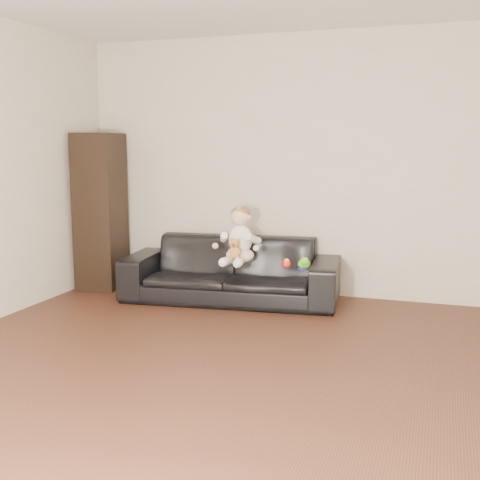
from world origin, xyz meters
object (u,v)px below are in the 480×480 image
(toy_green, at_px, (304,264))
(toy_rattle, at_px, (287,264))
(cabinet, at_px, (101,211))
(teddy_bear, at_px, (235,249))
(toy_blue_disc, at_px, (302,268))
(sofa, at_px, (231,270))
(baby, at_px, (239,238))

(toy_green, height_order, toy_rattle, toy_green)
(cabinet, relative_size, teddy_bear, 8.58)
(cabinet, bearing_deg, toy_blue_disc, -16.95)
(toy_green, bearing_deg, toy_rattle, -173.70)
(toy_rattle, bearing_deg, toy_green, 6.30)
(sofa, xyz_separation_m, cabinet, (-1.50, 0.10, 0.51))
(cabinet, distance_m, toy_blue_disc, 2.31)
(cabinet, distance_m, toy_rattle, 2.17)
(cabinet, xyz_separation_m, teddy_bear, (1.64, -0.38, -0.25))
(toy_green, bearing_deg, teddy_bear, -171.92)
(sofa, relative_size, cabinet, 1.27)
(baby, relative_size, toy_rattle, 6.98)
(toy_blue_disc, bearing_deg, toy_green, 24.21)
(sofa, bearing_deg, baby, -48.63)
(baby, bearing_deg, cabinet, 170.67)
(cabinet, distance_m, toy_green, 2.32)
(sofa, xyz_separation_m, toy_rattle, (0.61, -0.21, 0.13))
(cabinet, relative_size, baby, 3.02)
(cabinet, bearing_deg, toy_rattle, -17.74)
(sofa, relative_size, baby, 3.85)
(baby, relative_size, teddy_bear, 2.84)
(toy_rattle, bearing_deg, cabinet, 171.76)
(toy_rattle, bearing_deg, sofa, 161.35)
(toy_rattle, relative_size, toy_blue_disc, 0.81)
(teddy_bear, bearing_deg, toy_green, 13.23)
(baby, height_order, toy_rattle, baby)
(cabinet, xyz_separation_m, toy_blue_disc, (2.26, -0.30, -0.41))
(teddy_bear, xyz_separation_m, toy_blue_disc, (0.62, 0.08, -0.16))
(baby, xyz_separation_m, teddy_bear, (0.01, -0.16, -0.07))
(teddy_bear, relative_size, toy_green, 1.40)
(toy_green, distance_m, toy_rattle, 0.16)
(toy_green, height_order, toy_blue_disc, toy_green)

